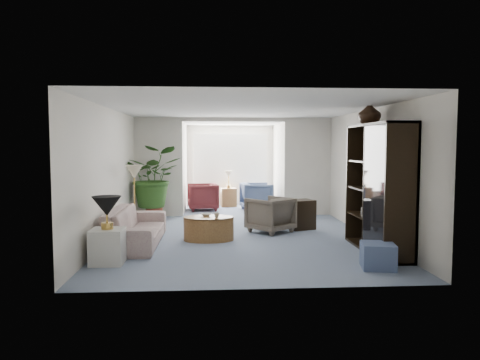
{
  "coord_description": "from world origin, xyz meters",
  "views": [
    {
      "loc": [
        -0.59,
        -8.57,
        1.8
      ],
      "look_at": [
        0.0,
        0.6,
        1.1
      ],
      "focal_mm": 34.16,
      "sensor_mm": 36.0,
      "label": 1
    }
  ],
  "objects": [
    {
      "name": "sofa",
      "position": [
        -1.96,
        -0.28,
        0.33
      ],
      "size": [
        0.89,
        2.25,
        0.66
      ],
      "primitive_type": "imported",
      "rotation": [
        0.0,
        0.0,
        1.57
      ],
      "color": "#BFB3A1",
      "rests_on": "ground"
    },
    {
      "name": "side_table_dark",
      "position": [
        1.34,
        1.05,
        0.32
      ],
      "size": [
        0.64,
        0.58,
        0.63
      ],
      "primitive_type": "cube",
      "rotation": [
        0.0,
        0.0,
        0.35
      ],
      "color": "black",
      "rests_on": "ground"
    },
    {
      "name": "table_lamp",
      "position": [
        -2.16,
        -1.63,
        0.88
      ],
      "size": [
        0.44,
        0.44,
        0.3
      ],
      "primitive_type": "cone",
      "color": "black",
      "rests_on": "end_table"
    },
    {
      "name": "window_pane",
      "position": [
        0.0,
        5.18,
        1.4
      ],
      "size": [
        2.2,
        0.02,
        1.5
      ],
      "primitive_type": "cube",
      "color": "white"
    },
    {
      "name": "end_table",
      "position": [
        -2.16,
        -1.63,
        0.27
      ],
      "size": [
        0.49,
        0.49,
        0.53
      ],
      "primitive_type": "cube",
      "rotation": [
        0.0,
        0.0,
        -0.0
      ],
      "color": "silver",
      "rests_on": "ground"
    },
    {
      "name": "back_header",
      "position": [
        0.0,
        3.0,
        2.45
      ],
      "size": [
        2.6,
        0.12,
        0.1
      ],
      "primitive_type": "cube",
      "color": "silver",
      "rests_on": "back_pier_left"
    },
    {
      "name": "wingback_chair",
      "position": [
        0.64,
        0.75,
        0.37
      ],
      "size": [
        1.12,
        1.12,
        0.73
      ],
      "primitive_type": "imported",
      "rotation": [
        0.0,
        0.0,
        3.84
      ],
      "color": "#635A4E",
      "rests_on": "ground"
    },
    {
      "name": "sunroom_chair_blue",
      "position": [
        0.68,
        4.05,
        0.38
      ],
      "size": [
        0.92,
        0.9,
        0.76
      ],
      "primitive_type": "imported",
      "rotation": [
        0.0,
        0.0,
        1.68
      ],
      "color": "#4C5C84",
      "rests_on": "ground"
    },
    {
      "name": "cabinet_urn",
      "position": [
        2.23,
        -0.58,
        2.37
      ],
      "size": [
        0.4,
        0.4,
        0.42
      ],
      "primitive_type": "imported",
      "color": "black",
      "rests_on": "entertainment_cabinet"
    },
    {
      "name": "ottoman",
      "position": [
        1.85,
        -2.15,
        0.19
      ],
      "size": [
        0.54,
        0.54,
        0.37
      ],
      "primitive_type": "cube",
      "rotation": [
        0.0,
        0.0,
        -0.19
      ],
      "color": "#4C5C84",
      "rests_on": "ground"
    },
    {
      "name": "back_pier_right",
      "position": [
        1.9,
        3.0,
        1.25
      ],
      "size": [
        1.2,
        0.12,
        2.5
      ],
      "primitive_type": "cube",
      "color": "silver",
      "rests_on": "ground"
    },
    {
      "name": "framed_picture",
      "position": [
        2.46,
        -0.1,
        1.7
      ],
      "size": [
        0.04,
        0.5,
        0.4
      ],
      "primitive_type": "cube",
      "color": "#ADA58A"
    },
    {
      "name": "plant_pot",
      "position": [
        -1.95,
        2.38,
        0.16
      ],
      "size": [
        0.4,
        0.4,
        0.32
      ],
      "primitive_type": "cylinder",
      "color": "#A2402F",
      "rests_on": "ground"
    },
    {
      "name": "floor",
      "position": [
        0.0,
        0.0,
        0.0
      ],
      "size": [
        6.0,
        6.0,
        0.0
      ],
      "primitive_type": "plane",
      "color": "gray",
      "rests_on": "ground"
    },
    {
      "name": "back_pier_left",
      "position": [
        -1.9,
        3.0,
        1.25
      ],
      "size": [
        1.2,
        0.12,
        2.5
      ],
      "primitive_type": "cube",
      "color": "silver",
      "rests_on": "ground"
    },
    {
      "name": "entertainment_cabinet",
      "position": [
        2.23,
        -1.08,
        1.08
      ],
      "size": [
        0.52,
        1.95,
        2.16
      ],
      "primitive_type": "cube",
      "color": "black",
      "rests_on": "ground"
    },
    {
      "name": "shelf_clutter",
      "position": [
        2.18,
        -1.34,
        0.94
      ],
      "size": [
        0.3,
        0.94,
        1.06
      ],
      "color": "#2E2B24",
      "rests_on": "entertainment_cabinet"
    },
    {
      "name": "sunroom_floor",
      "position": [
        0.0,
        4.1,
        0.0
      ],
      "size": [
        2.6,
        2.6,
        0.0
      ],
      "primitive_type": "plane",
      "color": "gray",
      "rests_on": "ground"
    },
    {
      "name": "coffee_bowl",
      "position": [
        -0.68,
        0.1,
        0.47
      ],
      "size": [
        0.2,
        0.2,
        0.05
      ],
      "primitive_type": "imported",
      "rotation": [
        0.0,
        0.0,
        -0.01
      ],
      "color": "silver",
      "rests_on": "coffee_table"
    },
    {
      "name": "coffee_cup",
      "position": [
        -0.48,
        -0.1,
        0.49
      ],
      "size": [
        0.1,
        0.1,
        0.09
      ],
      "primitive_type": "imported",
      "rotation": [
        0.0,
        0.0,
        -0.01
      ],
      "color": "beige",
      "rests_on": "coffee_table"
    },
    {
      "name": "floor_lamp",
      "position": [
        -2.18,
        1.01,
        1.25
      ],
      "size": [
        0.36,
        0.36,
        0.28
      ],
      "primitive_type": "cone",
      "color": "#F1E9C0",
      "rests_on": "ground"
    },
    {
      "name": "house_plant",
      "position": [
        -1.95,
        2.38,
        1.06
      ],
      "size": [
        1.33,
        1.15,
        1.47
      ],
      "primitive_type": "imported",
      "color": "#2A541C",
      "rests_on": "plant_pot"
    },
    {
      "name": "sunroom_table",
      "position": [
        -0.07,
        4.8,
        0.27
      ],
      "size": [
        0.48,
        0.39,
        0.54
      ],
      "primitive_type": "cube",
      "rotation": [
        0.0,
        0.0,
        0.11
      ],
      "color": "olive",
      "rests_on": "ground"
    },
    {
      "name": "coffee_table",
      "position": [
        -0.63,
        0.0,
        0.23
      ],
      "size": [
        0.96,
        0.96,
        0.45
      ],
      "primitive_type": "cylinder",
      "rotation": [
        0.0,
        0.0,
        -0.01
      ],
      "color": "olive",
      "rests_on": "ground"
    },
    {
      "name": "window_blinds",
      "position": [
        0.0,
        5.15,
        1.4
      ],
      "size": [
        2.2,
        0.02,
        1.5
      ],
      "primitive_type": "cube",
      "color": "white"
    },
    {
      "name": "sunroom_chair_maroon",
      "position": [
        -0.82,
        4.05,
        0.37
      ],
      "size": [
        0.9,
        0.88,
        0.75
      ],
      "primitive_type": "imported",
      "rotation": [
        0.0,
        0.0,
        -1.46
      ],
      "color": "maroon",
      "rests_on": "ground"
    }
  ]
}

